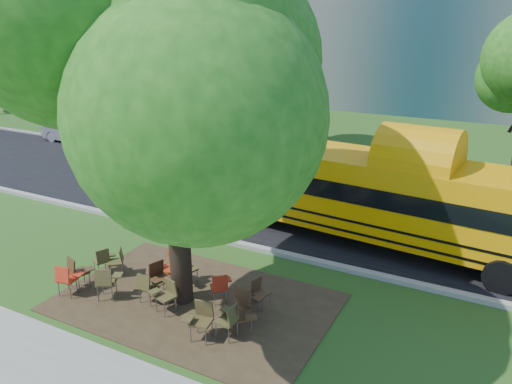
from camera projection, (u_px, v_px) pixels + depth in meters
The scene contains 31 objects.
ground at pixel (175, 285), 13.86m from camera, with size 160.00×160.00×0.00m, color #2A4C17.
dirt_patch at pixel (195, 302), 13.00m from camera, with size 7.00×4.50×0.03m, color #382819.
asphalt_road at pixel (281, 205), 19.70m from camera, with size 80.00×8.00×0.04m, color black.
kerb_near at pixel (230, 242), 16.34m from camera, with size 80.00×0.25×0.14m, color gray.
kerb_far at pixel (318, 176), 23.11m from camera, with size 80.00×0.25×0.14m, color gray.
bg_tree_0 at pixel (136, 62), 28.44m from camera, with size 5.20×5.20×7.18m.
bg_tree_1 at pixel (62, 43), 33.34m from camera, with size 6.00×6.00×8.40m.
bg_tree_2 at pixel (269, 70), 28.01m from camera, with size 4.80×4.80×6.62m.
main_tree at pixel (170, 68), 11.13m from camera, with size 7.20×7.20×9.57m.
school_bus at pixel (410, 201), 15.35m from camera, with size 12.06×3.65×2.90m.
chair_0 at pixel (67, 277), 13.11m from camera, with size 0.62×0.63×0.93m.
chair_1 at pixel (77, 270), 13.44m from camera, with size 0.76×0.60×0.96m.
chair_2 at pixel (106, 280), 12.93m from camera, with size 0.65×0.76×0.95m.
chair_3 at pixel (166, 293), 12.43m from camera, with size 0.68×0.53×0.89m.
chair_4 at pixel (148, 285), 12.77m from camera, with size 0.58×0.52×0.88m.
chair_5 at pixel (201, 317), 11.36m from camera, with size 0.64×0.64×0.94m.
chair_6 at pixel (229, 318), 11.38m from camera, with size 0.53×0.61×0.90m.
chair_7 at pixel (241, 314), 11.56m from camera, with size 0.73×0.58×0.85m.
chair_8 at pixel (102, 258), 14.27m from camera, with size 0.53×0.67×0.82m.
chair_9 at pixel (117, 259), 14.19m from camera, with size 0.73×0.58×0.86m.
chair_10 at pixel (186, 266), 13.73m from camera, with size 0.54×0.69×0.90m.
chair_11 at pixel (220, 285), 12.81m from camera, with size 0.58×0.74×0.86m.
chair_12 at pixel (259, 290), 12.61m from camera, with size 0.48×0.61×0.82m.
chair_13 at pixel (246, 299), 12.08m from camera, with size 0.67×0.54×0.93m.
chair_14 at pixel (171, 265), 13.75m from camera, with size 0.65×0.54×0.91m.
chair_15 at pixel (158, 276), 13.15m from camera, with size 0.59×0.76×0.96m.
black_car at pixel (189, 190), 19.53m from camera, with size 1.44×3.58×1.22m, color black.
bg_car_silver at pixel (74, 132), 29.32m from camera, with size 1.38×3.96×1.30m, color #9F9FA4.
bg_car_red at pixel (167, 143), 26.19m from camera, with size 2.51×5.44×1.51m, color #51160D.
pedestrian_a at pixel (53, 122), 30.94m from camera, with size 0.63×0.42×1.73m, color navy.
pedestrian_b at pixel (65, 121), 30.63m from camera, with size 0.92×0.72×1.90m, color olive.
Camera 1 is at (7.66, -9.77, 7.05)m, focal length 35.00 mm.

